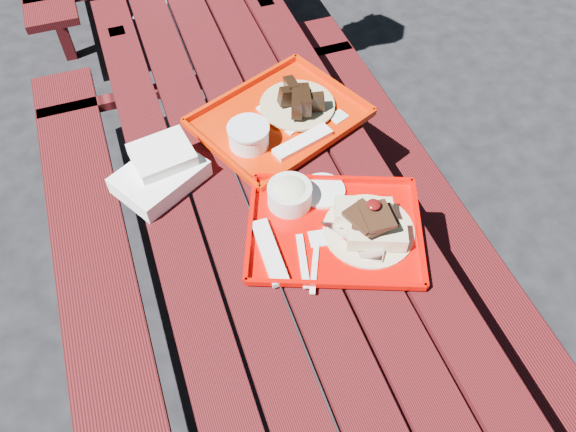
{
  "coord_description": "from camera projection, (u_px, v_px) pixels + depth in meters",
  "views": [
    {
      "loc": [
        -0.31,
        -1.02,
        2.02
      ],
      "look_at": [
        0.0,
        -0.15,
        0.82
      ],
      "focal_mm": 35.0,
      "sensor_mm": 36.0,
      "label": 1
    }
  ],
  "objects": [
    {
      "name": "far_tray",
      "position": [
        279.0,
        118.0,
        1.81
      ],
      "size": [
        0.62,
        0.56,
        0.09
      ],
      "color": "red",
      "rests_on": "picnic_table_near"
    },
    {
      "name": "ground",
      "position": [
        275.0,
        313.0,
        2.25
      ],
      "size": [
        60.0,
        60.0,
        0.0
      ],
      "primitive_type": "plane",
      "color": "black",
      "rests_on": "ground"
    },
    {
      "name": "near_tray",
      "position": [
        334.0,
        218.0,
        1.55
      ],
      "size": [
        0.58,
        0.52,
        0.15
      ],
      "color": "#D60400",
      "rests_on": "picnic_table_near"
    },
    {
      "name": "picnic_table_near",
      "position": [
        272.0,
        230.0,
        1.8
      ],
      "size": [
        1.41,
        2.4,
        0.75
      ],
      "color": "#4C0E13",
      "rests_on": "ground"
    },
    {
      "name": "white_cloth",
      "position": [
        161.0,
        171.0,
        1.65
      ],
      "size": [
        0.3,
        0.28,
        0.1
      ],
      "color": "white",
      "rests_on": "picnic_table_near"
    }
  ]
}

